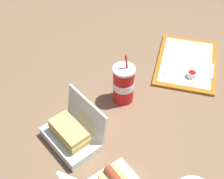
{
  "coord_description": "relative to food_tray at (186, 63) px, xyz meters",
  "views": [
    {
      "loc": [
        -0.81,
        -0.17,
        0.92
      ],
      "look_at": [
        0.04,
        0.04,
        0.05
      ],
      "focal_mm": 50.0,
      "sensor_mm": 36.0,
      "label": 1
    }
  ],
  "objects": [
    {
      "name": "napkin_stack",
      "position": [
        -0.04,
        -0.07,
        0.01
      ],
      "size": [
        0.1,
        0.1,
        0.0
      ],
      "primitive_type": "cube",
      "rotation": [
        0.0,
        0.0,
        -0.05
      ],
      "color": "white",
      "rests_on": "food_tray"
    },
    {
      "name": "ground_plane",
      "position": [
        -0.34,
        0.24,
        -0.01
      ],
      "size": [
        3.2,
        3.2,
        0.0
      ],
      "primitive_type": "plane",
      "color": "brown"
    },
    {
      "name": "soda_cup_left",
      "position": [
        -0.29,
        0.23,
        0.08
      ],
      "size": [
        0.09,
        0.09,
        0.22
      ],
      "color": "red",
      "rests_on": "ground_plane"
    },
    {
      "name": "food_tray",
      "position": [
        0.0,
        0.0,
        0.0
      ],
      "size": [
        0.37,
        0.26,
        0.01
      ],
      "color": "#A56619",
      "rests_on": "ground_plane"
    },
    {
      "name": "plastic_fork",
      "position": [
        -0.06,
        0.07,
        0.01
      ],
      "size": [
        0.11,
        0.05,
        0.0
      ],
      "primitive_type": "cube",
      "rotation": [
        0.0,
        0.0,
        -0.31
      ],
      "color": "white",
      "rests_on": "food_tray"
    },
    {
      "name": "clamshell_sandwich_back",
      "position": [
        -0.54,
        0.36,
        0.04
      ],
      "size": [
        0.24,
        0.25,
        0.16
      ],
      "color": "white",
      "rests_on": "ground_plane"
    },
    {
      "name": "ketchup_cup",
      "position": [
        -0.1,
        -0.03,
        0.02
      ],
      "size": [
        0.04,
        0.04,
        0.02
      ],
      "color": "white",
      "rests_on": "food_tray"
    }
  ]
}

